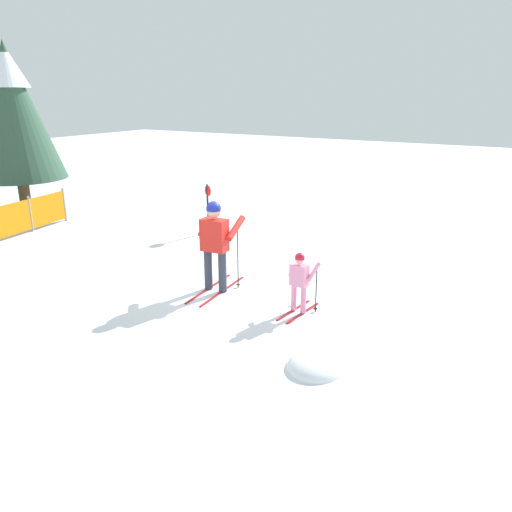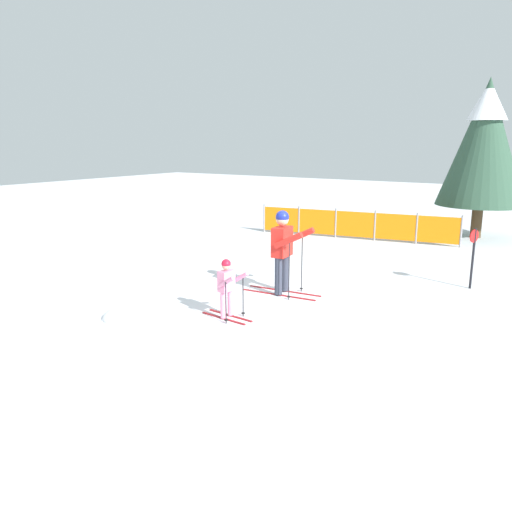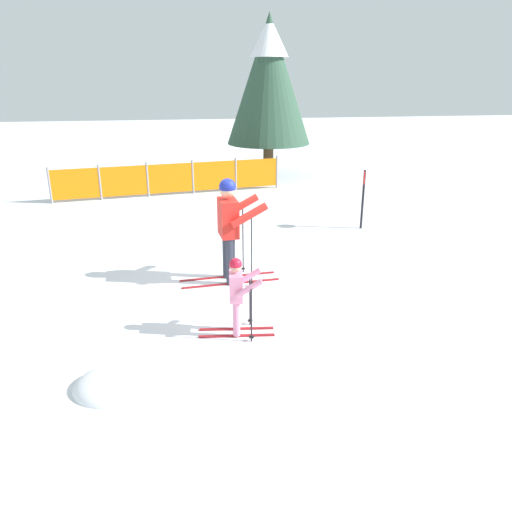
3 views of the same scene
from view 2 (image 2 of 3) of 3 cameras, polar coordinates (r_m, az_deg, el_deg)
The scene contains 7 objects.
ground_plane at distance 10.23m, azimuth 4.26°, elevation -4.53°, with size 60.00×60.00×0.00m, color white.
skier_adult at distance 10.10m, azimuth 3.15°, elevation 1.33°, with size 1.65×0.77×1.73m.
skier_child at distance 8.79m, azimuth -3.31°, elevation -3.22°, with size 1.02×0.52×1.07m.
safety_fence at distance 16.31m, azimuth 11.25°, elevation 3.58°, with size 6.32×1.03×0.96m.
conifer_far at distance 17.59m, azimuth 24.68°, elevation 11.90°, with size 2.70×2.70×5.01m.
trail_marker at distance 11.44m, azimuth 23.57°, elevation 0.48°, with size 0.13×0.26×1.30m.
snow_mound at distance 9.22m, azimuth -14.52°, elevation -6.91°, with size 0.94×0.80×0.38m, color white.
Camera 2 is at (4.67, -8.57, 3.07)m, focal length 35.00 mm.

